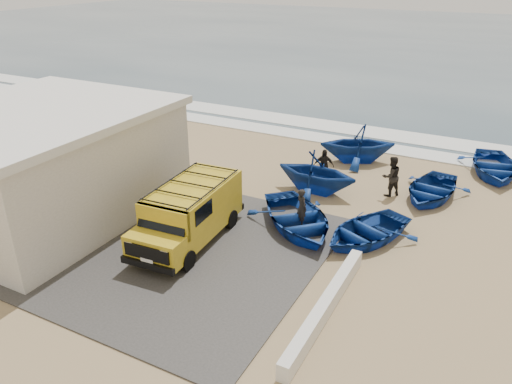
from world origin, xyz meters
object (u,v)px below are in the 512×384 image
at_px(parapet, 326,306).
at_px(fisherman_middle, 391,176).
at_px(boat_mid_right, 431,189).
at_px(boat_far_right, 494,166).
at_px(fisherman_front, 302,207).
at_px(boat_near_right, 366,231).
at_px(boat_far_left, 358,143).
at_px(boat_near_left, 297,218).
at_px(fisherman_back, 323,166).
at_px(van, 190,211).
at_px(building, 40,162).
at_px(boat_mid_left, 316,172).

bearing_deg(parapet, fisherman_middle, 92.48).
distance_m(boat_mid_right, boat_far_right, 4.67).
bearing_deg(boat_mid_right, fisherman_front, -122.04).
bearing_deg(fisherman_front, boat_near_right, -141.62).
xyz_separation_m(boat_mid_right, boat_far_left, (-4.17, 2.74, 0.58)).
bearing_deg(fisherman_middle, boat_near_left, 14.79).
bearing_deg(boat_near_left, boat_mid_right, 8.40).
height_order(boat_mid_right, fisherman_back, fisherman_back).
xyz_separation_m(fisherman_front, fisherman_back, (-0.74, 4.32, 0.04)).
distance_m(boat_near_left, fisherman_front, 0.48).
bearing_deg(boat_far_left, van, -42.87).
xyz_separation_m(building, boat_far_right, (15.98, 12.73, -1.71)).
height_order(van, fisherman_middle, van).
height_order(parapet, boat_near_right, boat_near_right).
xyz_separation_m(parapet, boat_mid_left, (-3.41, 7.88, 0.69)).
distance_m(building, fisherman_front, 10.51).
distance_m(boat_far_left, fisherman_back, 3.40).
bearing_deg(boat_near_left, parapet, -101.62).
xyz_separation_m(building, fisherman_front, (9.74, 3.69, -1.39)).
height_order(van, boat_far_right, van).
distance_m(van, boat_mid_right, 10.68).
xyz_separation_m(boat_near_left, fisherman_front, (0.02, 0.37, 0.31)).
height_order(boat_mid_left, fisherman_front, boat_mid_left).
bearing_deg(boat_far_left, boat_mid_left, -33.35).
relative_size(parapet, fisherman_middle, 3.32).
xyz_separation_m(boat_mid_right, fisherman_middle, (-1.65, -0.55, 0.50)).
bearing_deg(fisherman_back, boat_near_right, -77.10).
relative_size(parapet, boat_near_right, 1.53).
distance_m(van, fisherman_middle, 9.18).
bearing_deg(boat_far_right, fisherman_front, -136.57).
bearing_deg(fisherman_back, fisherman_front, -104.98).
bearing_deg(van, parapet, -20.16).
relative_size(van, boat_near_left, 1.17).
bearing_deg(fisherman_back, building, -163.00).
distance_m(boat_mid_right, fisherman_back, 4.81).
bearing_deg(parapet, fisherman_front, 120.42).
xyz_separation_m(parapet, fisherman_front, (-2.76, 4.69, 0.50)).
relative_size(parapet, van, 1.14).
bearing_deg(fisherman_front, boat_far_right, -86.79).
bearing_deg(van, boat_near_left, 35.54).
bearing_deg(boat_far_left, boat_mid_right, 29.70).
relative_size(building, boat_near_right, 2.40).
distance_m(parapet, fisherman_back, 9.68).
relative_size(parapet, boat_far_right, 1.38).
xyz_separation_m(boat_near_right, fisherman_middle, (-0.20, 4.35, 0.50)).
bearing_deg(boat_far_left, boat_far_right, 75.09).
bearing_deg(boat_mid_left, boat_near_left, -166.73).
distance_m(parapet, fisherman_middle, 9.10).
relative_size(fisherman_front, fisherman_middle, 0.86).
bearing_deg(parapet, boat_near_left, 122.65).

